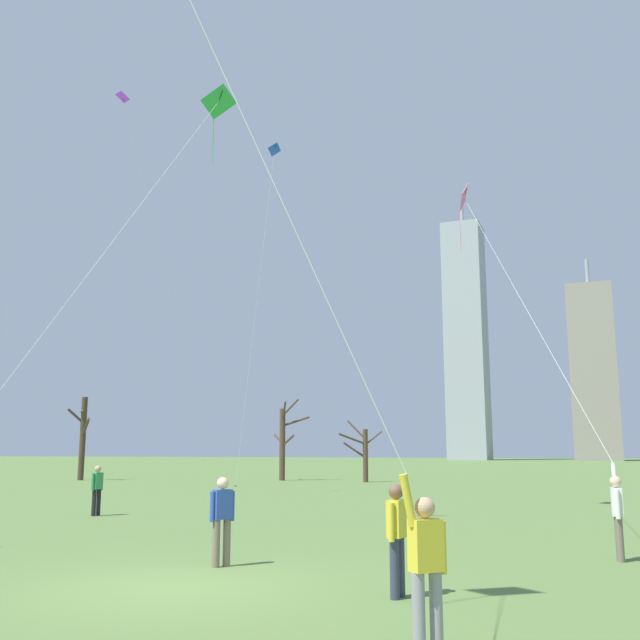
# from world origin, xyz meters

# --- Properties ---
(ground_plane) EXTENTS (400.00, 400.00, 0.00)m
(ground_plane) POSITION_xyz_m (0.00, 0.00, 0.00)
(ground_plane) COLOR #5B7A3D
(kite_flyer_midfield_center_white) EXTENTS (4.66, 2.29, 11.60)m
(kite_flyer_midfield_center_white) POSITION_xyz_m (3.82, -2.76, 2.78)
(kite_flyer_midfield_center_white) COLOR gray
(kite_flyer_midfield_center_white) RESTS_ON ground
(kite_flyer_foreground_right_pink) EXTENTS (4.92, 11.63, 12.15)m
(kite_flyer_foreground_right_pink) POSITION_xyz_m (5.65, 7.36, 2.80)
(kite_flyer_foreground_right_pink) COLOR #726656
(kite_flyer_foreground_right_pink) RESTS_ON ground
(bystander_far_off_by_trees) EXTENTS (0.23, 0.51, 1.62)m
(bystander_far_off_by_trees) POSITION_xyz_m (3.41, 0.44, 0.90)
(bystander_far_off_by_trees) COLOR #33384C
(bystander_far_off_by_trees) RESTS_ON ground
(bystander_watching_nearby) EXTENTS (0.35, 0.44, 1.62)m
(bystander_watching_nearby) POSITION_xyz_m (-0.40, 2.04, 0.90)
(bystander_watching_nearby) COLOR #726656
(bystander_watching_nearby) RESTS_ON ground
(bystander_strolling_midfield) EXTENTS (0.22, 0.51, 1.62)m
(bystander_strolling_midfield) POSITION_xyz_m (-9.45, 9.89, 0.90)
(bystander_strolling_midfield) COLOR black
(bystander_strolling_midfield) RESTS_ON ground
(distant_kite_high_overhead_purple) EXTENTS (1.98, 7.31, 19.31)m
(distant_kite_high_overhead_purple) POSITION_xyz_m (-14.19, 17.86, 15.73)
(distant_kite_high_overhead_purple) COLOR purple
(distant_kite_high_overhead_purple) RESTS_ON ground
(distant_kite_drifting_left_blue) EXTENTS (1.05, 3.86, 22.89)m
(distant_kite_drifting_left_blue) POSITION_xyz_m (-13.79, 31.92, 20.18)
(distant_kite_drifting_left_blue) COLOR blue
(distant_kite_drifting_left_blue) RESTS_ON ground
(bare_tree_rightmost) EXTENTS (2.29, 1.47, 5.96)m
(bare_tree_rightmost) POSITION_xyz_m (-29.23, 33.11, 3.13)
(bare_tree_rightmost) COLOR #423326
(bare_tree_rightmost) RESTS_ON ground
(bare_tree_left_of_center) EXTENTS (2.45, 2.31, 4.16)m
(bare_tree_left_of_center) POSITION_xyz_m (-9.25, 37.48, 2.01)
(bare_tree_left_of_center) COLOR #4C3828
(bare_tree_left_of_center) RESTS_ON ground
(bare_tree_right_of_center) EXTENTS (2.73, 2.54, 5.79)m
(bare_tree_right_of_center) POSITION_xyz_m (-15.52, 38.13, 2.82)
(bare_tree_right_of_center) COLOR #4C3828
(bare_tree_right_of_center) RESTS_ON ground
(skyline_tall_tower) EXTENTS (9.24, 9.12, 42.77)m
(skyline_tall_tower) POSITION_xyz_m (3.98, 152.73, 18.41)
(skyline_tall_tower) COLOR gray
(skyline_tall_tower) RESTS_ON ground
(skyline_mid_tower_right) EXTENTS (8.61, 9.30, 58.67)m
(skyline_mid_tower_right) POSITION_xyz_m (-22.71, 154.13, 26.84)
(skyline_mid_tower_right) COLOR #9EA3AD
(skyline_mid_tower_right) RESTS_ON ground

